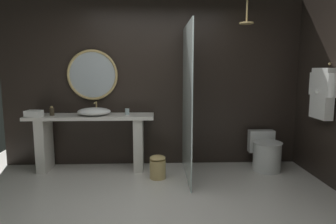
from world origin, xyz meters
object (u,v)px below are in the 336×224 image
at_px(vessel_sink, 94,111).
at_px(hanging_bathrobe, 322,91).
at_px(folded_hand_towel, 34,114).
at_px(soap_dispenser, 52,111).
at_px(tumbler_cup, 127,112).
at_px(waste_bin, 158,167).
at_px(rain_shower_head, 247,21).
at_px(round_wall_mirror, 92,75).
at_px(toilet, 266,153).

distance_m(vessel_sink, hanging_bathrobe, 3.20).
bearing_deg(folded_hand_towel, soap_dispenser, 27.01).
height_order(tumbler_cup, waste_bin, tumbler_cup).
distance_m(vessel_sink, rain_shower_head, 2.56).
relative_size(hanging_bathrobe, folded_hand_towel, 3.37).
xyz_separation_m(vessel_sink, waste_bin, (0.94, -0.38, -0.74)).
bearing_deg(tumbler_cup, round_wall_mirror, 159.84).
relative_size(round_wall_mirror, rain_shower_head, 2.33).
height_order(tumbler_cup, round_wall_mirror, round_wall_mirror).
height_order(rain_shower_head, hanging_bathrobe, rain_shower_head).
relative_size(soap_dispenser, hanging_bathrobe, 0.19).
xyz_separation_m(toilet, folded_hand_towel, (-3.45, -0.03, 0.63)).
bearing_deg(tumbler_cup, waste_bin, -43.74).
distance_m(vessel_sink, round_wall_mirror, 0.60).
xyz_separation_m(tumbler_cup, folded_hand_towel, (-1.33, -0.16, 0.00)).
relative_size(rain_shower_head, waste_bin, 1.02).
bearing_deg(rain_shower_head, folded_hand_towel, 178.15).
bearing_deg(waste_bin, hanging_bathrobe, -5.85).
bearing_deg(folded_hand_towel, waste_bin, -8.75).
bearing_deg(toilet, waste_bin, -169.63).
relative_size(tumbler_cup, toilet, 0.16).
xyz_separation_m(vessel_sink, folded_hand_towel, (-0.85, -0.10, -0.01)).
bearing_deg(round_wall_mirror, hanging_bathrobe, -15.17).
relative_size(tumbler_cup, hanging_bathrobe, 0.12).
bearing_deg(rain_shower_head, round_wall_mirror, 168.43).
distance_m(vessel_sink, folded_hand_towel, 0.85).
bearing_deg(waste_bin, round_wall_mirror, 147.53).
bearing_deg(waste_bin, rain_shower_head, 8.09).
bearing_deg(vessel_sink, rain_shower_head, -5.28).
height_order(toilet, waste_bin, toilet).
height_order(hanging_bathrobe, folded_hand_towel, hanging_bathrobe).
bearing_deg(toilet, rain_shower_head, -162.89).
bearing_deg(folded_hand_towel, rain_shower_head, -1.85).
height_order(vessel_sink, waste_bin, vessel_sink).
bearing_deg(rain_shower_head, waste_bin, -171.91).
relative_size(vessel_sink, hanging_bathrobe, 0.67).
xyz_separation_m(round_wall_mirror, waste_bin, (1.00, -0.64, -1.28)).
distance_m(round_wall_mirror, hanging_bathrobe, 3.30).
bearing_deg(hanging_bathrobe, vessel_sink, 169.05).
bearing_deg(vessel_sink, tumbler_cup, 6.82).
relative_size(vessel_sink, waste_bin, 1.49).
xyz_separation_m(rain_shower_head, folded_hand_towel, (-3.04, 0.10, -1.31)).
bearing_deg(rain_shower_head, toilet, 17.11).
bearing_deg(tumbler_cup, hanging_bathrobe, -14.10).
height_order(rain_shower_head, toilet, rain_shower_head).
relative_size(round_wall_mirror, toilet, 1.33).
distance_m(waste_bin, folded_hand_towel, 1.95).
height_order(tumbler_cup, rain_shower_head, rain_shower_head).
height_order(waste_bin, folded_hand_towel, folded_hand_towel).
distance_m(round_wall_mirror, waste_bin, 1.75).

